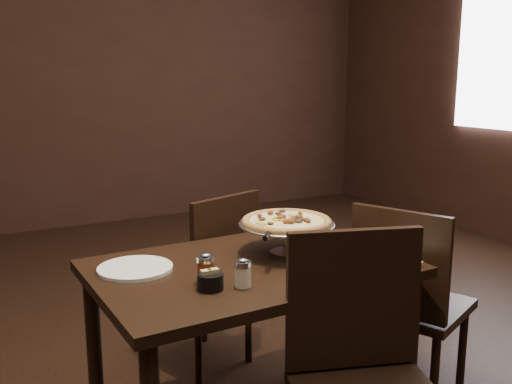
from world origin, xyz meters
TOP-DOWN VIEW (x-y plane):
  - room at (0.06, 0.03)m, footprint 6.04×7.04m
  - dining_table at (-0.04, 0.06)m, footprint 1.10×0.75m
  - pizza_stand at (0.14, 0.10)m, footprint 0.36×0.36m
  - parmesan_shaker at (-0.16, -0.12)m, footprint 0.05×0.05m
  - pepper_flake_shaker at (-0.25, -0.04)m, footprint 0.06×0.06m
  - packet_caddy at (-0.26, -0.10)m, footprint 0.08×0.08m
  - napkin_stack at (0.39, -0.21)m, footprint 0.19×0.19m
  - plate_left at (-0.41, 0.19)m, footprint 0.25×0.25m
  - plate_near at (0.11, -0.21)m, footprint 0.22×0.22m
  - serving_spatula at (-0.00, -0.01)m, footprint 0.15×0.15m
  - chair_far at (0.05, 0.60)m, footprint 0.49×0.49m
  - chair_near at (0.06, -0.46)m, footprint 0.52×0.52m
  - chair_side at (0.62, -0.04)m, footprint 0.51×0.51m

SIDE VIEW (x-z plane):
  - chair_far at x=0.05m, z-range 0.04..0.86m
  - chair_side at x=0.62m, z-range 0.04..0.88m
  - chair_near at x=0.06m, z-range 0.04..0.92m
  - dining_table at x=-0.04m, z-range 0.25..0.92m
  - plate_near at x=0.11m, z-range 0.68..0.69m
  - plate_left at x=-0.41m, z-range 0.68..0.69m
  - napkin_stack at x=0.39m, z-range 0.68..0.69m
  - packet_caddy at x=-0.26m, z-range 0.67..0.74m
  - parmesan_shaker at x=-0.16m, z-range 0.67..0.77m
  - pepper_flake_shaker at x=-0.25m, z-range 0.67..0.77m
  - serving_spatula at x=0.00m, z-range 0.78..0.80m
  - pizza_stand at x=0.14m, z-range 0.72..0.87m
  - room at x=0.06m, z-range -0.02..2.82m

